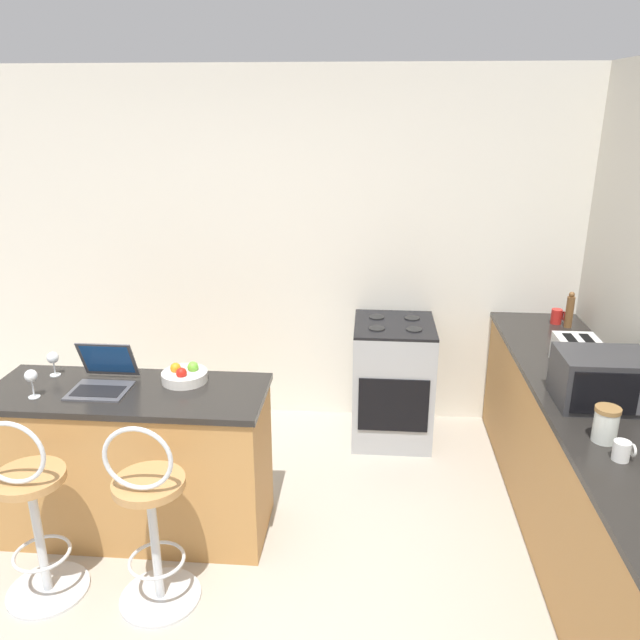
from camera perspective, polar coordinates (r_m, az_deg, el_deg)
wall_back at (r=4.67m, az=-4.60°, el=6.28°), size 12.00×0.06×2.60m
breakfast_bar at (r=3.74m, az=-16.62°, el=-12.23°), size 1.51×0.57×0.88m
counter_right at (r=3.78m, az=23.30°, el=-12.70°), size 0.63×2.88×0.88m
bar_stool_near at (r=3.42m, az=-24.79°, el=-15.78°), size 0.40×0.40×1.02m
bar_stool_far at (r=3.19m, az=-15.19°, el=-17.23°), size 0.40×0.40×1.02m
laptop at (r=3.59m, az=-19.21°, el=-4.91°), size 0.31×0.32×0.24m
microwave at (r=3.48m, az=24.39°, el=-4.98°), size 0.45×0.34×0.27m
toaster at (r=3.91m, az=22.55°, el=-2.92°), size 0.26×0.31×0.18m
stove_range at (r=4.56m, az=6.64°, el=-5.55°), size 0.56×0.61×0.89m
fruit_bowl at (r=3.55m, az=-12.28°, el=-4.97°), size 0.25×0.25×0.10m
mug_white at (r=3.04m, az=25.91°, el=-10.70°), size 0.09×0.07×0.09m
wine_glass_tall at (r=3.58m, az=-24.90°, el=-4.77°), size 0.07×0.07×0.16m
pepper_mill at (r=4.59m, az=21.86°, el=0.82°), size 0.05×0.05×0.25m
wine_glass_short at (r=3.82m, az=-23.23°, el=-3.27°), size 0.07×0.07×0.14m
mug_red at (r=4.66m, az=20.85°, el=0.32°), size 0.09×0.07×0.10m
storage_jar at (r=3.14m, az=24.67°, el=-8.65°), size 0.11×0.11×0.17m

